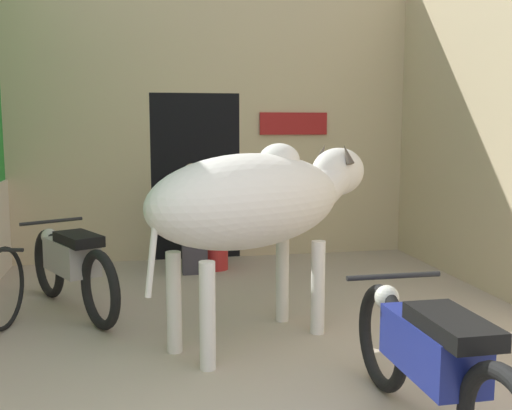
{
  "coord_description": "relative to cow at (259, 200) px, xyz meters",
  "views": [
    {
      "loc": [
        -0.9,
        -2.03,
        1.64
      ],
      "look_at": [
        -0.05,
        2.35,
        1.04
      ],
      "focal_mm": 42.0,
      "sensor_mm": 36.0,
      "label": 1
    }
  ],
  "objects": [
    {
      "name": "wall_back_with_doorway",
      "position": [
        -0.05,
        3.15,
        0.47
      ],
      "size": [
        4.85,
        0.93,
        3.62
      ],
      "color": "#C6B289",
      "rests_on": "ground_plane"
    },
    {
      "name": "shopkeeper_seated",
      "position": [
        -0.3,
        2.26,
        -0.44
      ],
      "size": [
        0.39,
        0.33,
        1.21
      ],
      "color": "#3D3842",
      "rests_on": "ground_plane"
    },
    {
      "name": "motorcycle_near",
      "position": [
        0.58,
        -1.63,
        -0.64
      ],
      "size": [
        0.58,
        1.91,
        0.77
      ],
      "color": "black",
      "rests_on": "ground_plane"
    },
    {
      "name": "plastic_stool",
      "position": [
        -0.04,
        2.3,
        -0.84
      ],
      "size": [
        0.37,
        0.37,
        0.45
      ],
      "color": "red",
      "rests_on": "ground_plane"
    },
    {
      "name": "motorcycle_far",
      "position": [
        -1.48,
        0.98,
        -0.65
      ],
      "size": [
        0.93,
        1.65,
        0.77
      ],
      "color": "black",
      "rests_on": "ground_plane"
    },
    {
      "name": "cow",
      "position": [
        0.0,
        0.0,
        0.0
      ],
      "size": [
        2.1,
        1.52,
        1.5
      ],
      "color": "silver",
      "rests_on": "ground_plane"
    }
  ]
}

